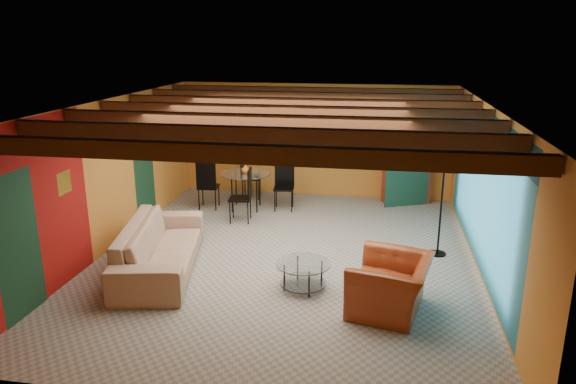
% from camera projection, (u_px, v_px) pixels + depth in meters
% --- Properties ---
extents(room, '(6.52, 8.01, 2.71)m').
position_uv_depth(room, '(287.00, 124.00, 8.85)').
color(room, gray).
rests_on(room, ground).
extents(sofa, '(1.65, 2.97, 0.82)m').
position_uv_depth(sofa, '(160.00, 246.00, 8.82)').
color(sofa, '#9C7B65').
rests_on(sofa, ground).
extents(armchair, '(1.28, 1.40, 0.78)m').
position_uv_depth(armchair, '(390.00, 285.00, 7.49)').
color(armchair, maroon).
rests_on(armchair, ground).
extents(coffee_table, '(1.08, 1.08, 0.43)m').
position_uv_depth(coffee_table, '(303.00, 276.00, 8.18)').
color(coffee_table, silver).
rests_on(coffee_table, ground).
extents(dining_table, '(2.43, 2.43, 1.15)m').
position_uv_depth(dining_table, '(246.00, 184.00, 11.92)').
color(dining_table, silver).
rests_on(dining_table, ground).
extents(armoire, '(1.14, 0.88, 1.79)m').
position_uv_depth(armoire, '(408.00, 165.00, 12.29)').
color(armoire, maroon).
rests_on(armoire, ground).
extents(floor_lamp, '(0.46, 0.46, 1.87)m').
position_uv_depth(floor_lamp, '(441.00, 205.00, 9.28)').
color(floor_lamp, black).
rests_on(floor_lamp, ground).
extents(ceiling_fan, '(1.50, 1.50, 0.44)m').
position_uv_depth(ceiling_fan, '(286.00, 125.00, 8.74)').
color(ceiling_fan, '#472614').
rests_on(ceiling_fan, ceiling).
extents(painting, '(1.05, 0.03, 0.65)m').
position_uv_depth(painting, '(278.00, 127.00, 12.83)').
color(painting, black).
rests_on(painting, wall_back).
extents(potted_plant, '(0.55, 0.52, 0.48)m').
position_uv_depth(potted_plant, '(411.00, 116.00, 11.97)').
color(potted_plant, '#26661E').
rests_on(potted_plant, armoire).
extents(vase, '(0.23, 0.23, 0.20)m').
position_uv_depth(vase, '(245.00, 155.00, 11.73)').
color(vase, orange).
rests_on(vase, dining_table).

